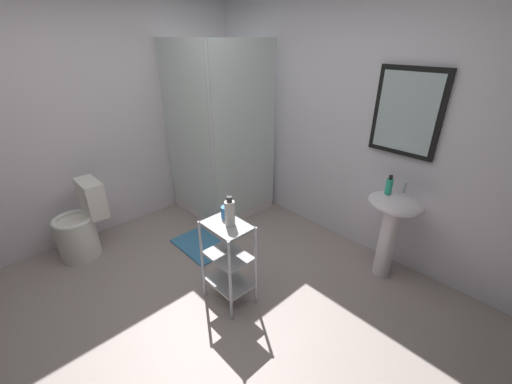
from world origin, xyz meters
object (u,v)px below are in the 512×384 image
storage_cart (228,257)px  hand_soap_bottle (389,186)px  bath_mat (201,245)px  toilet (81,227)px  lotion_bottle_white (230,212)px  shower_stall (221,177)px  pedestal_sink (392,221)px  rinse_cup (226,212)px

storage_cart → hand_soap_bottle: size_ratio=4.40×
storage_cart → bath_mat: (-0.80, 0.25, -0.43)m
toilet → lotion_bottle_white: 1.75m
lotion_bottle_white → bath_mat: size_ratio=0.39×
shower_stall → pedestal_sink: 2.01m
bath_mat → pedestal_sink: bearing=32.6°
storage_cart → toilet: bearing=-156.3°
hand_soap_bottle → rinse_cup: hand_soap_bottle is taller
bath_mat → lotion_bottle_white: bearing=-15.7°
hand_soap_bottle → pedestal_sink: bearing=-1.7°
shower_stall → bath_mat: size_ratio=3.33×
hand_soap_bottle → lotion_bottle_white: hand_soap_bottle is taller
toilet → storage_cart: 1.65m
pedestal_sink → rinse_cup: bearing=-124.9°
storage_cart → rinse_cup: (-0.09, 0.07, 0.35)m
toilet → lotion_bottle_white: bearing=24.3°
toilet → bath_mat: size_ratio=1.27×
pedestal_sink → toilet: (-2.23, -1.89, -0.26)m
shower_stall → toilet: shower_stall is taller
shower_stall → rinse_cup: shower_stall is taller
toilet → hand_soap_bottle: (2.15, 1.89, 0.57)m
pedestal_sink → rinse_cup: (-0.81, -1.16, 0.21)m
hand_soap_bottle → bath_mat: (-1.44, -0.98, -0.87)m
toilet → bath_mat: bearing=52.4°
rinse_cup → shower_stall: bearing=144.4°
pedestal_sink → hand_soap_bottle: (-0.08, 0.00, 0.30)m
pedestal_sink → bath_mat: bearing=-147.4°
toilet → rinse_cup: 1.66m
storage_cart → rinse_cup: bearing=143.3°
shower_stall → pedestal_sink: size_ratio=2.47×
toilet → rinse_cup: bearing=27.2°
shower_stall → toilet: size_ratio=2.63×
storage_cart → shower_stall: bearing=144.3°
shower_stall → bath_mat: (0.45, -0.65, -0.45)m
storage_cart → rinse_cup: 0.37m
toilet → bath_mat: (0.70, 0.91, -0.31)m
pedestal_sink → toilet: 2.94m
storage_cart → bath_mat: bearing=162.5°
storage_cart → hand_soap_bottle: bearing=62.5°
shower_stall → storage_cart: 1.54m
shower_stall → lotion_bottle_white: bearing=-34.7°
hand_soap_bottle → toilet: bearing=-138.6°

